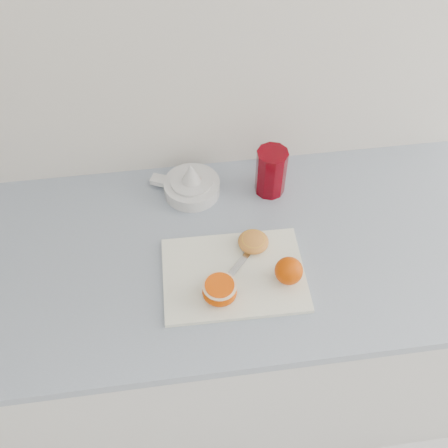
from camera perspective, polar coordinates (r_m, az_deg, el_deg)
name	(u,v)px	position (r m, az deg, el deg)	size (l,w,h in m)	color
counter	(246,328)	(1.62, 2.55, -11.78)	(2.63, 0.64, 0.89)	silver
cutting_board	(234,275)	(1.18, 1.14, -5.80)	(0.33, 0.24, 0.01)	white
whole_orange	(289,271)	(1.15, 7.41, -5.33)	(0.07, 0.07, 0.07)	#D34000
half_orange	(220,291)	(1.12, -0.50, -7.62)	(0.08, 0.08, 0.05)	#D34000
squeezed_shell	(253,242)	(1.21, 3.37, -2.01)	(0.08, 0.08, 0.03)	orange
paring_knife	(225,282)	(1.16, 0.09, -6.63)	(0.12, 0.13, 0.01)	#4F381C
citrus_juicer	(191,185)	(1.34, -3.77, 4.50)	(0.19, 0.15, 0.10)	white
red_tumbler	(271,173)	(1.32, 5.38, 5.81)	(0.08, 0.08, 0.14)	#660009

